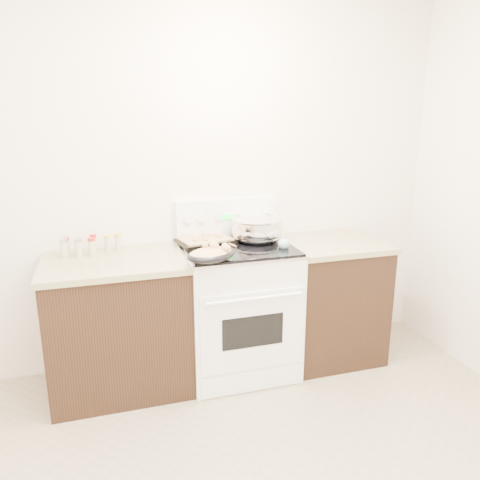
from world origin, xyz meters
name	(u,v)px	position (x,y,z in m)	size (l,w,h in m)	color
room_shell	(257,153)	(0.00, 0.00, 1.70)	(4.10, 3.60, 2.75)	white
counter_left	(120,324)	(-0.48, 1.43, 0.46)	(0.93, 0.67, 0.92)	black
counter_right	(329,298)	(1.08, 1.43, 0.46)	(0.73, 0.67, 0.92)	black
kitchen_range	(238,306)	(0.35, 1.42, 0.49)	(0.78, 0.73, 1.22)	white
mixing_bowl	(257,229)	(0.52, 1.52, 1.03)	(0.42, 0.42, 0.22)	silver
roasting_pan	(211,254)	(0.09, 1.14, 0.99)	(0.38, 0.32, 0.12)	black
baking_sheet	(206,240)	(0.16, 1.57, 0.96)	(0.43, 0.34, 0.06)	black
wooden_spoon	(225,244)	(0.27, 1.45, 0.95)	(0.10, 0.25, 0.04)	tan
blue_ladle	(284,243)	(0.64, 1.30, 0.98)	(0.16, 0.25, 0.10)	#86C2C8
spice_jars	(86,246)	(-0.66, 1.59, 0.98)	(0.39, 0.15, 0.13)	#BFB28C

